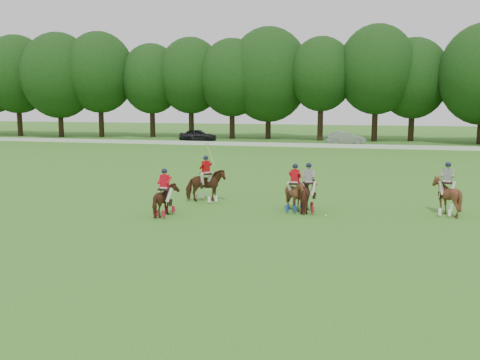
% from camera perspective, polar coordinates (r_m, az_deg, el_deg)
% --- Properties ---
extents(ground, '(180.00, 180.00, 0.00)m').
position_cam_1_polar(ground, '(21.57, -2.75, -5.31)').
color(ground, '#317220').
rests_on(ground, ground).
extents(tree_line, '(117.98, 14.32, 14.75)m').
position_cam_1_polar(tree_line, '(68.44, 8.93, 11.08)').
color(tree_line, black).
rests_on(tree_line, ground).
extents(boundary_rail, '(120.00, 0.10, 0.44)m').
position_cam_1_polar(boundary_rail, '(58.60, 7.69, 3.69)').
color(boundary_rail, white).
rests_on(boundary_rail, ground).
extents(car_left, '(4.81, 2.57, 1.56)m').
position_cam_1_polar(car_left, '(65.95, -4.50, 4.77)').
color(car_left, black).
rests_on(car_left, ground).
extents(car_mid, '(4.66, 2.56, 1.46)m').
position_cam_1_polar(car_mid, '(62.80, 11.19, 4.40)').
color(car_mid, '#99989E').
rests_on(car_mid, ground).
extents(polo_red_a, '(1.06, 1.72, 2.15)m').
position_cam_1_polar(polo_red_a, '(24.08, -8.02, -2.05)').
color(polo_red_a, '#492213').
rests_on(polo_red_a, ground).
extents(polo_red_b, '(2.16, 2.18, 2.91)m').
position_cam_1_polar(polo_red_b, '(27.24, -3.64, -0.54)').
color(polo_red_b, '#492213').
rests_on(polo_red_b, ground).
extents(polo_red_c, '(1.42, 1.55, 2.23)m').
position_cam_1_polar(polo_red_c, '(25.05, 5.86, -1.53)').
color(polo_red_c, '#492213').
rests_on(polo_red_c, ground).
extents(polo_stripe_a, '(1.21, 1.98, 2.30)m').
position_cam_1_polar(polo_stripe_a, '(24.89, 7.29, -1.53)').
color(polo_stripe_a, '#492213').
rests_on(polo_stripe_a, ground).
extents(polo_stripe_b, '(1.63, 1.77, 2.40)m').
position_cam_1_polar(polo_stripe_b, '(25.89, 21.15, -1.56)').
color(polo_stripe_b, '#492213').
rests_on(polo_stripe_b, ground).
extents(polo_ball, '(0.09, 0.09, 0.09)m').
position_cam_1_polar(polo_ball, '(24.17, 9.16, -3.78)').
color(polo_ball, white).
rests_on(polo_ball, ground).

